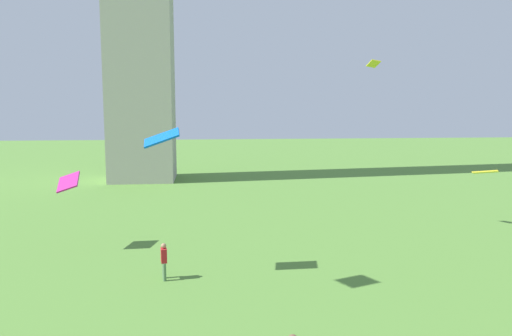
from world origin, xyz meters
The scene contains 5 objects.
person_1 centered at (-4.36, 20.21, 0.90)m, with size 0.30×0.49×1.60m.
kite_flying_0 centered at (-4.36, 20.63, 6.06)m, with size 1.56×1.06×0.86m.
kite_flying_1 centered at (-9.54, 25.26, 3.56)m, with size 1.24×1.47×0.97m.
kite_flying_6 centered at (9.35, 19.15, 4.60)m, with size 1.21×1.13×0.31m.
kite_flying_7 centered at (7.18, 27.13, 9.88)m, with size 0.65×0.80×0.42m.
Camera 1 is at (-2.61, 0.39, 7.20)m, focal length 33.11 mm.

